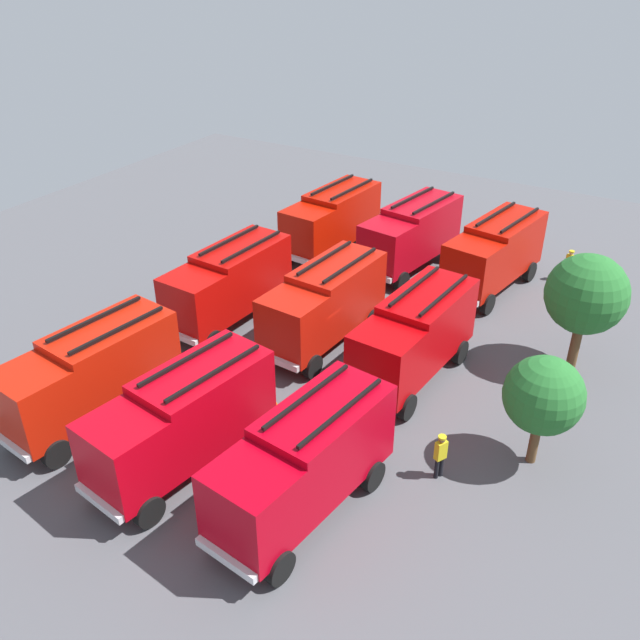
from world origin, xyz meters
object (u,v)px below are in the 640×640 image
at_px(firefighter_1, 372,338).
at_px(traffic_cone_0, 274,403).
at_px(firefighter_4, 569,264).
at_px(firefighter_0, 303,302).
at_px(fire_truck_0, 332,219).
at_px(fire_truck_6, 494,252).
at_px(fire_truck_4, 324,302).
at_px(fire_truck_5, 182,418).
at_px(fire_truck_1, 229,282).
at_px(fire_truck_2, 91,372).
at_px(tree_0, 586,294).
at_px(firefighter_2, 440,454).
at_px(fire_truck_8, 304,461).
at_px(tree_1, 544,396).
at_px(fire_truck_3, 411,233).
at_px(fire_truck_7, 415,335).
at_px(firefighter_3, 283,317).

relative_size(firefighter_1, traffic_cone_0, 2.56).
bearing_deg(firefighter_4, firefighter_0, -15.84).
distance_m(fire_truck_0, fire_truck_6, 9.77).
xyz_separation_m(fire_truck_4, fire_truck_5, (9.81, -0.08, 0.00)).
height_order(fire_truck_0, fire_truck_4, same).
distance_m(fire_truck_0, fire_truck_1, 9.72).
height_order(fire_truck_2, tree_0, tree_0).
relative_size(firefighter_1, firefighter_2, 1.00).
distance_m(fire_truck_5, firefighter_0, 11.30).
bearing_deg(fire_truck_1, firefighter_0, 124.62).
xyz_separation_m(fire_truck_8, tree_0, (-13.37, 5.79, 1.46)).
relative_size(fire_truck_2, tree_1, 1.71).
xyz_separation_m(fire_truck_0, fire_truck_6, (-0.19, 9.77, 0.00)).
xyz_separation_m(fire_truck_2, firefighter_1, (-9.31, 7.50, -1.12)).
bearing_deg(fire_truck_3, tree_1, 48.36).
bearing_deg(firefighter_0, fire_truck_1, 139.35).
distance_m(fire_truck_5, tree_0, 17.34).
bearing_deg(fire_truck_5, tree_1, 130.20).
distance_m(fire_truck_7, firefighter_1, 2.50).
bearing_deg(traffic_cone_0, fire_truck_5, -12.09).
bearing_deg(fire_truck_3, traffic_cone_0, 11.54).
relative_size(firefighter_1, tree_0, 0.34).
relative_size(fire_truck_3, fire_truck_7, 1.01).
xyz_separation_m(fire_truck_1, firefighter_4, (-13.05, 13.43, -1.15)).
relative_size(fire_truck_3, firefighter_0, 4.19).
xyz_separation_m(firefighter_0, firefighter_1, (1.37, 4.48, 0.03)).
xyz_separation_m(fire_truck_1, fire_truck_8, (8.99, 9.77, 0.00)).
height_order(fire_truck_6, tree_0, tree_0).
height_order(fire_truck_4, tree_0, tree_0).
bearing_deg(fire_truck_2, tree_1, 118.74).
xyz_separation_m(firefighter_1, tree_1, (3.19, 8.12, 1.90)).
bearing_deg(firefighter_0, fire_truck_3, 4.08).
xyz_separation_m(fire_truck_4, tree_0, (-3.83, 10.53, 1.46)).
bearing_deg(tree_0, firefighter_1, -63.90).
bearing_deg(fire_truck_3, firefighter_1, 22.79).
bearing_deg(tree_0, fire_truck_0, -109.25).
bearing_deg(fire_truck_5, firefighter_1, 173.91).
relative_size(firefighter_0, traffic_cone_0, 2.51).
height_order(tree_0, tree_1, tree_0).
bearing_deg(firefighter_0, fire_truck_8, -129.62).
height_order(firefighter_3, tree_1, tree_1).
distance_m(firefighter_2, tree_0, 10.26).
height_order(fire_truck_8, tree_0, tree_0).
bearing_deg(tree_0, fire_truck_8, -23.42).
distance_m(firefighter_1, tree_1, 8.93).
height_order(fire_truck_3, firefighter_4, fire_truck_3).
xyz_separation_m(firefighter_1, tree_0, (-3.92, 8.00, 2.57)).
distance_m(fire_truck_0, fire_truck_3, 4.94).
xyz_separation_m(fire_truck_4, firefighter_4, (-12.49, 8.40, -1.15)).
relative_size(fire_truck_4, tree_0, 1.37).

